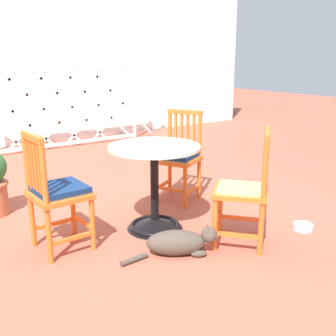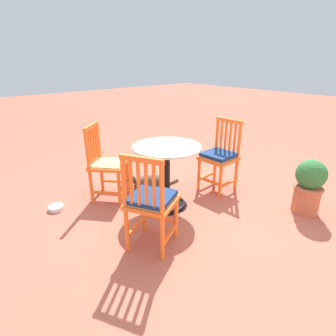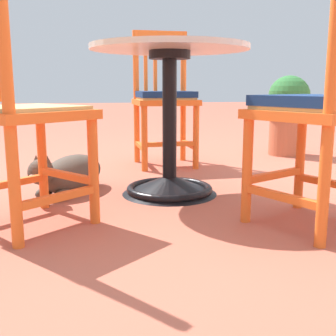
# 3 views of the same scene
# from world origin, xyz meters

# --- Properties ---
(ground_plane) EXTENTS (24.00, 24.00, 0.00)m
(ground_plane) POSITION_xyz_m (0.00, 0.00, 0.00)
(ground_plane) COLOR #AD5642
(cafe_table) EXTENTS (0.76, 0.76, 0.73)m
(cafe_table) POSITION_xyz_m (0.11, -0.07, 0.28)
(cafe_table) COLOR black
(cafe_table) RESTS_ON ground_plane
(orange_chair_tucked_in) EXTENTS (0.56, 0.56, 0.91)m
(orange_chair_tucked_in) POSITION_xyz_m (0.52, -0.71, 0.43)
(orange_chair_tucked_in) COLOR orange
(orange_chair_tucked_in) RESTS_ON ground_plane
(orange_chair_near_fence) EXTENTS (0.54, 0.54, 0.91)m
(orange_chair_near_fence) POSITION_xyz_m (0.70, 0.39, 0.45)
(orange_chair_near_fence) COLOR orange
(orange_chair_near_fence) RESTS_ON ground_plane
(orange_chair_at_corner) EXTENTS (0.42, 0.42, 0.91)m
(orange_chair_at_corner) POSITION_xyz_m (-0.69, 0.03, 0.45)
(orange_chair_at_corner) COLOR orange
(orange_chair_at_corner) RESTS_ON ground_plane
(tabby_cat) EXTENTS (0.71, 0.40, 0.23)m
(tabby_cat) POSITION_xyz_m (0.01, -0.57, 0.10)
(tabby_cat) COLOR #4C4238
(tabby_cat) RESTS_ON ground_plane
(terracotta_planter) EXTENTS (0.32, 0.32, 0.62)m
(terracotta_planter) POSITION_xyz_m (-0.95, 1.06, 0.33)
(terracotta_planter) COLOR #B25B3D
(terracotta_planter) RESTS_ON ground_plane
(pet_water_bowl) EXTENTS (0.17, 0.17, 0.05)m
(pet_water_bowl) POSITION_xyz_m (1.14, -0.82, 0.03)
(pet_water_bowl) COLOR silver
(pet_water_bowl) RESTS_ON ground_plane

